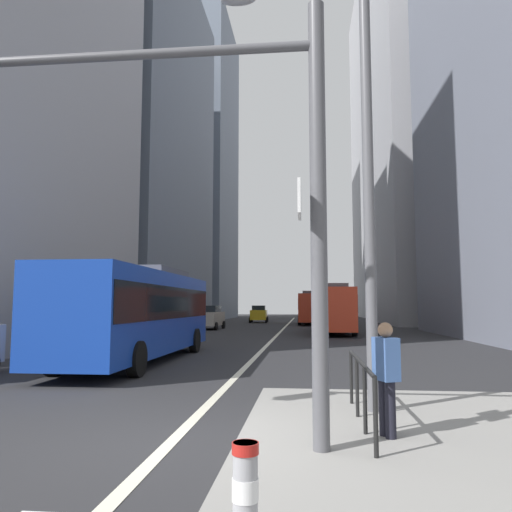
{
  "coord_description": "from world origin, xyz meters",
  "views": [
    {
      "loc": [
        1.98,
        -7.09,
        1.99
      ],
      "look_at": [
        -1.0,
        21.72,
        4.89
      ],
      "focal_mm": 34.4,
      "sensor_mm": 36.0,
      "label": 1
    }
  ],
  "objects_px": {
    "car_oncoming_mid": "(259,314)",
    "car_receding_near": "(322,313)",
    "car_oncoming_far": "(209,317)",
    "pedestrian_waiting": "(386,373)",
    "car_receding_far": "(314,313)",
    "city_bus_red_receding": "(332,307)",
    "city_bus_red_distant": "(312,307)",
    "traffic_signal_gantry": "(191,154)",
    "city_bus_blue_oncoming": "(140,309)",
    "street_lamp_post": "(367,125)",
    "bollard_left": "(245,497)"
  },
  "relations": [
    {
      "from": "pedestrian_waiting",
      "to": "traffic_signal_gantry",
      "type": "bearing_deg",
      "value": -164.26
    },
    {
      "from": "city_bus_blue_oncoming",
      "to": "car_receding_near",
      "type": "xyz_separation_m",
      "value": [
        7.92,
        49.17,
        -0.85
      ]
    },
    {
      "from": "car_oncoming_mid",
      "to": "car_receding_far",
      "type": "relative_size",
      "value": 1.05
    },
    {
      "from": "city_bus_blue_oncoming",
      "to": "traffic_signal_gantry",
      "type": "distance_m",
      "value": 11.61
    },
    {
      "from": "car_oncoming_far",
      "to": "pedestrian_waiting",
      "type": "height_order",
      "value": "car_oncoming_far"
    },
    {
      "from": "car_receding_far",
      "to": "traffic_signal_gantry",
      "type": "xyz_separation_m",
      "value": [
        -2.45,
        -59.85,
        3.08
      ]
    },
    {
      "from": "car_oncoming_mid",
      "to": "car_receding_far",
      "type": "distance_m",
      "value": 11.57
    },
    {
      "from": "city_bus_red_distant",
      "to": "street_lamp_post",
      "type": "bearing_deg",
      "value": -89.21
    },
    {
      "from": "city_bus_red_distant",
      "to": "street_lamp_post",
      "type": "xyz_separation_m",
      "value": [
        0.6,
        -43.57,
        3.45
      ]
    },
    {
      "from": "car_receding_far",
      "to": "car_oncoming_far",
      "type": "distance_m",
      "value": 27.66
    },
    {
      "from": "city_bus_red_distant",
      "to": "car_receding_far",
      "type": "xyz_separation_m",
      "value": [
        0.35,
        13.86,
        -0.85
      ]
    },
    {
      "from": "city_bus_red_receding",
      "to": "car_receding_near",
      "type": "xyz_separation_m",
      "value": [
        0.2,
        30.93,
        -0.85
      ]
    },
    {
      "from": "traffic_signal_gantry",
      "to": "pedestrian_waiting",
      "type": "bearing_deg",
      "value": 15.74
    },
    {
      "from": "city_bus_red_receding",
      "to": "pedestrian_waiting",
      "type": "relative_size",
      "value": 6.66
    },
    {
      "from": "city_bus_red_receding",
      "to": "pedestrian_waiting",
      "type": "distance_m",
      "value": 28.04
    },
    {
      "from": "city_bus_red_receding",
      "to": "bollard_left",
      "type": "bearing_deg",
      "value": -94.06
    },
    {
      "from": "car_receding_near",
      "to": "city_bus_blue_oncoming",
      "type": "bearing_deg",
      "value": -99.15
    },
    {
      "from": "car_receding_far",
      "to": "traffic_signal_gantry",
      "type": "bearing_deg",
      "value": -92.34
    },
    {
      "from": "car_receding_far",
      "to": "pedestrian_waiting",
      "type": "relative_size",
      "value": 2.62
    },
    {
      "from": "city_bus_red_receding",
      "to": "car_oncoming_far",
      "type": "height_order",
      "value": "city_bus_red_receding"
    },
    {
      "from": "car_receding_far",
      "to": "car_oncoming_mid",
      "type": "bearing_deg",
      "value": -123.59
    },
    {
      "from": "car_oncoming_mid",
      "to": "traffic_signal_gantry",
      "type": "distance_m",
      "value": 50.47
    },
    {
      "from": "city_bus_red_receding",
      "to": "car_oncoming_far",
      "type": "distance_m",
      "value": 11.03
    },
    {
      "from": "street_lamp_post",
      "to": "bollard_left",
      "type": "xyz_separation_m",
      "value": [
        -1.59,
        -5.27,
        -4.66
      ]
    },
    {
      "from": "car_receding_far",
      "to": "street_lamp_post",
      "type": "relative_size",
      "value": 0.52
    },
    {
      "from": "city_bus_blue_oncoming",
      "to": "car_receding_far",
      "type": "xyz_separation_m",
      "value": [
        6.8,
        49.33,
        -0.85
      ]
    },
    {
      "from": "city_bus_red_receding",
      "to": "car_receding_near",
      "type": "relative_size",
      "value": 2.59
    },
    {
      "from": "street_lamp_post",
      "to": "bollard_left",
      "type": "height_order",
      "value": "street_lamp_post"
    },
    {
      "from": "car_oncoming_mid",
      "to": "traffic_signal_gantry",
      "type": "bearing_deg",
      "value": -85.5
    },
    {
      "from": "city_bus_blue_oncoming",
      "to": "car_receding_far",
      "type": "relative_size",
      "value": 2.69
    },
    {
      "from": "car_oncoming_mid",
      "to": "car_receding_near",
      "type": "bearing_deg",
      "value": 51.6
    },
    {
      "from": "car_receding_far",
      "to": "car_oncoming_far",
      "type": "bearing_deg",
      "value": -108.83
    },
    {
      "from": "car_receding_far",
      "to": "car_oncoming_far",
      "type": "xyz_separation_m",
      "value": [
        -8.92,
        -26.18,
        0.0
      ]
    },
    {
      "from": "city_bus_red_distant",
      "to": "pedestrian_waiting",
      "type": "distance_m",
      "value": 45.25
    },
    {
      "from": "city_bus_blue_oncoming",
      "to": "city_bus_red_receding",
      "type": "relative_size",
      "value": 1.06
    },
    {
      "from": "city_bus_blue_oncoming",
      "to": "car_oncoming_mid",
      "type": "distance_m",
      "value": 39.7
    },
    {
      "from": "car_oncoming_mid",
      "to": "street_lamp_post",
      "type": "xyz_separation_m",
      "value": [
        6.65,
        -47.8,
        4.29
      ]
    },
    {
      "from": "traffic_signal_gantry",
      "to": "street_lamp_post",
      "type": "height_order",
      "value": "street_lamp_post"
    },
    {
      "from": "car_oncoming_mid",
      "to": "street_lamp_post",
      "type": "distance_m",
      "value": 48.45
    },
    {
      "from": "city_bus_red_receding",
      "to": "city_bus_red_distant",
      "type": "relative_size",
      "value": 0.91
    },
    {
      "from": "car_receding_far",
      "to": "pedestrian_waiting",
      "type": "distance_m",
      "value": 59.1
    },
    {
      "from": "city_bus_red_receding",
      "to": "traffic_signal_gantry",
      "type": "xyz_separation_m",
      "value": [
        -3.36,
        -28.77,
        2.23
      ]
    },
    {
      "from": "city_bus_red_distant",
      "to": "car_oncoming_far",
      "type": "xyz_separation_m",
      "value": [
        -8.58,
        -12.32,
        -0.85
      ]
    },
    {
      "from": "car_receding_far",
      "to": "pedestrian_waiting",
      "type": "bearing_deg",
      "value": -89.78
    },
    {
      "from": "car_receding_far",
      "to": "pedestrian_waiting",
      "type": "height_order",
      "value": "car_receding_far"
    },
    {
      "from": "car_receding_far",
      "to": "car_oncoming_far",
      "type": "relative_size",
      "value": 0.98
    },
    {
      "from": "car_oncoming_mid",
      "to": "car_receding_near",
      "type": "xyz_separation_m",
      "value": [
        7.52,
        9.49,
        -0.0
      ]
    },
    {
      "from": "city_bus_blue_oncoming",
      "to": "traffic_signal_gantry",
      "type": "bearing_deg",
      "value": -67.54
    },
    {
      "from": "city_bus_red_receding",
      "to": "pedestrian_waiting",
      "type": "bearing_deg",
      "value": -91.4
    },
    {
      "from": "traffic_signal_gantry",
      "to": "car_receding_near",
      "type": "bearing_deg",
      "value": 86.58
    }
  ]
}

